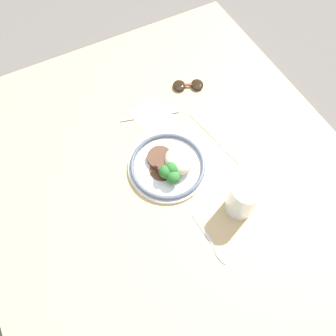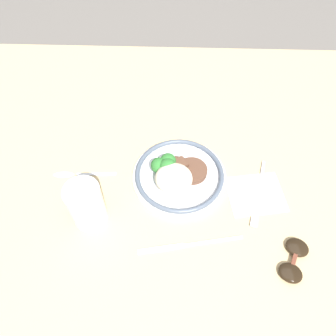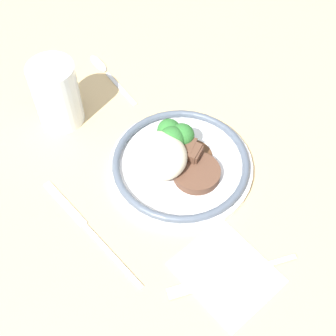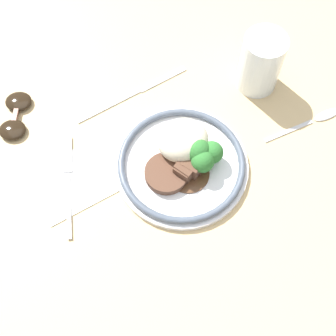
{
  "view_description": "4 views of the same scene",
  "coord_description": "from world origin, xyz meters",
  "px_view_note": "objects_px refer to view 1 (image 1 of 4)",
  "views": [
    {
      "loc": [
        0.37,
        -0.2,
        0.88
      ],
      "look_at": [
        -0.01,
        -0.0,
        0.08
      ],
      "focal_mm": 35.0,
      "sensor_mm": 36.0,
      "label": 1
    },
    {
      "loc": [
        -0.02,
        0.46,
        0.71
      ],
      "look_at": [
        -0.0,
        0.0,
        0.06
      ],
      "focal_mm": 35.0,
      "sensor_mm": 36.0,
      "label": 2
    },
    {
      "loc": [
        -0.39,
        0.26,
        0.65
      ],
      "look_at": [
        -0.03,
        0.03,
        0.06
      ],
      "focal_mm": 50.0,
      "sensor_mm": 36.0,
      "label": 3
    },
    {
      "loc": [
        -0.18,
        -0.31,
        0.76
      ],
      "look_at": [
        -0.05,
        0.01,
        0.06
      ],
      "focal_mm": 50.0,
      "sensor_mm": 36.0,
      "label": 4
    }
  ],
  "objects_px": {
    "plate": "(170,165)",
    "sunglasses": "(188,85)",
    "knife": "(216,139)",
    "spoon": "(216,249)",
    "juice_glass": "(242,200)",
    "fork": "(156,114)"
  },
  "relations": [
    {
      "from": "plate",
      "to": "sunglasses",
      "type": "distance_m",
      "value": 0.32
    },
    {
      "from": "plate",
      "to": "sunglasses",
      "type": "relative_size",
      "value": 2.02
    },
    {
      "from": "plate",
      "to": "sunglasses",
      "type": "xyz_separation_m",
      "value": [
        -0.25,
        0.2,
        -0.01
      ]
    },
    {
      "from": "knife",
      "to": "spoon",
      "type": "height_order",
      "value": "spoon"
    },
    {
      "from": "juice_glass",
      "to": "sunglasses",
      "type": "bearing_deg",
      "value": 168.74
    },
    {
      "from": "sunglasses",
      "to": "juice_glass",
      "type": "bearing_deg",
      "value": 12.46
    },
    {
      "from": "fork",
      "to": "knife",
      "type": "xyz_separation_m",
      "value": [
        0.17,
        0.12,
        -0.0
      ]
    },
    {
      "from": "fork",
      "to": "sunglasses",
      "type": "xyz_separation_m",
      "value": [
        -0.06,
        0.15,
        0.0
      ]
    },
    {
      "from": "spoon",
      "to": "fork",
      "type": "bearing_deg",
      "value": 169.82
    },
    {
      "from": "fork",
      "to": "knife",
      "type": "bearing_deg",
      "value": -39.67
    },
    {
      "from": "knife",
      "to": "spoon",
      "type": "distance_m",
      "value": 0.34
    },
    {
      "from": "spoon",
      "to": "knife",
      "type": "bearing_deg",
      "value": 145.18
    },
    {
      "from": "plate",
      "to": "knife",
      "type": "xyz_separation_m",
      "value": [
        -0.02,
        0.17,
        -0.02
      ]
    },
    {
      "from": "plate",
      "to": "juice_glass",
      "type": "height_order",
      "value": "juice_glass"
    },
    {
      "from": "fork",
      "to": "sunglasses",
      "type": "distance_m",
      "value": 0.16
    },
    {
      "from": "juice_glass",
      "to": "fork",
      "type": "height_order",
      "value": "juice_glass"
    },
    {
      "from": "fork",
      "to": "knife",
      "type": "height_order",
      "value": "fork"
    },
    {
      "from": "juice_glass",
      "to": "spoon",
      "type": "relative_size",
      "value": 0.74
    },
    {
      "from": "plate",
      "to": "spoon",
      "type": "distance_m",
      "value": 0.26
    },
    {
      "from": "plate",
      "to": "sunglasses",
      "type": "height_order",
      "value": "plate"
    },
    {
      "from": "juice_glass",
      "to": "knife",
      "type": "xyz_separation_m",
      "value": [
        -0.22,
        0.06,
        -0.05
      ]
    },
    {
      "from": "juice_glass",
      "to": "spoon",
      "type": "xyz_separation_m",
      "value": [
        0.07,
        -0.12,
        -0.05
      ]
    }
  ]
}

